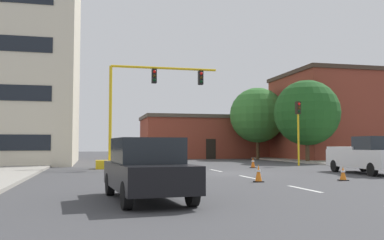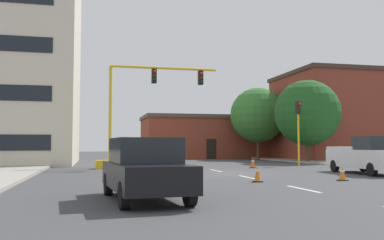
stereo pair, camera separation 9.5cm
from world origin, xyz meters
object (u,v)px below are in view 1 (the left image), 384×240
sedan_black_near_left (147,168)px  tree_right_mid (307,113)px  tree_right_far (257,115)px  traffic_cone_roadside_b (175,168)px  traffic_cone_roadside_c (253,163)px  pickup_truck_white (368,156)px  traffic_light_pole_right (298,118)px  traffic_cone_roadside_d (258,173)px  traffic_cone_roadside_a (343,174)px  traffic_signal_gantry (125,135)px

sedan_black_near_left → tree_right_mid: bearing=52.7°
tree_right_far → traffic_cone_roadside_b: bearing=-122.7°
tree_right_far → traffic_cone_roadside_c: bearing=-113.0°
traffic_cone_roadside_b → traffic_cone_roadside_c: traffic_cone_roadside_c is taller
pickup_truck_white → traffic_cone_roadside_b: size_ratio=8.86×
traffic_light_pole_right → sedan_black_near_left: size_ratio=1.03×
traffic_cone_roadside_c → traffic_cone_roadside_d: size_ratio=1.00×
traffic_cone_roadside_a → sedan_black_near_left: bearing=-153.1°
traffic_signal_gantry → pickup_truck_white: (12.29, -8.17, -1.21)m
traffic_cone_roadside_d → traffic_cone_roadside_c: bearing=69.9°
tree_right_far → sedan_black_near_left: (-15.70, -30.85, -3.85)m
tree_right_mid → sedan_black_near_left: (-16.82, -22.08, -3.48)m
traffic_cone_roadside_b → traffic_cone_roadside_d: size_ratio=0.85×
traffic_light_pole_right → traffic_cone_roadside_c: (-4.47, -2.15, -3.17)m
traffic_cone_roadside_c → traffic_cone_roadside_d: traffic_cone_roadside_d is taller
traffic_signal_gantry → pickup_truck_white: traffic_signal_gantry is taller
sedan_black_near_left → traffic_cone_roadside_d: (5.25, 4.77, -0.53)m
traffic_cone_roadside_c → traffic_cone_roadside_d: bearing=-110.1°
tree_right_mid → traffic_cone_roadside_b: bearing=-141.2°
pickup_truck_white → traffic_cone_roadside_c: pickup_truck_white is taller
traffic_signal_gantry → traffic_cone_roadside_c: 8.71m
pickup_truck_white → traffic_cone_roadside_b: pickup_truck_white is taller
sedan_black_near_left → traffic_cone_roadside_a: size_ratio=7.51×
tree_right_mid → pickup_truck_white: bearing=-105.8°
traffic_cone_roadside_c → tree_right_far: bearing=67.0°
traffic_cone_roadside_a → traffic_cone_roadside_d: size_ratio=0.85×
traffic_signal_gantry → traffic_light_pole_right: (12.89, 0.87, 1.34)m
pickup_truck_white → traffic_cone_roadside_c: (-3.87, 6.90, -0.62)m
tree_right_far → pickup_truck_white: 23.17m
tree_right_far → tree_right_mid: bearing=-82.8°
sedan_black_near_left → traffic_cone_roadside_d: 7.11m
traffic_signal_gantry → tree_right_far: (15.12, 14.52, 2.55)m
tree_right_mid → traffic_cone_roadside_a: tree_right_mid is taller
traffic_signal_gantry → tree_right_mid: tree_right_mid is taller
traffic_light_pole_right → tree_right_mid: (3.34, 4.88, 0.84)m
traffic_cone_roadside_b → traffic_cone_roadside_c: (6.11, 4.16, 0.05)m
traffic_signal_gantry → traffic_cone_roadside_b: (2.31, -5.43, -1.88)m
traffic_light_pole_right → tree_right_far: 13.88m
tree_right_far → traffic_cone_roadside_d: 28.43m
pickup_truck_white → traffic_cone_roadside_a: (-3.78, -3.54, -0.67)m
traffic_cone_roadside_a → traffic_cone_roadside_d: traffic_cone_roadside_d is taller
tree_right_far → sedan_black_near_left: 34.83m
tree_right_mid → traffic_cone_roadside_d: 21.20m
tree_right_far → traffic_cone_roadside_c: (-6.69, -15.79, -4.38)m
traffic_light_pole_right → tree_right_far: size_ratio=0.62×
pickup_truck_white → traffic_light_pole_right: bearing=86.2°
traffic_light_pole_right → traffic_cone_roadside_b: traffic_light_pole_right is taller
traffic_cone_roadside_b → traffic_light_pole_right: bearing=30.8°
tree_right_mid → traffic_cone_roadside_b: size_ratio=11.67×
tree_right_far → tree_right_mid: size_ratio=1.06×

